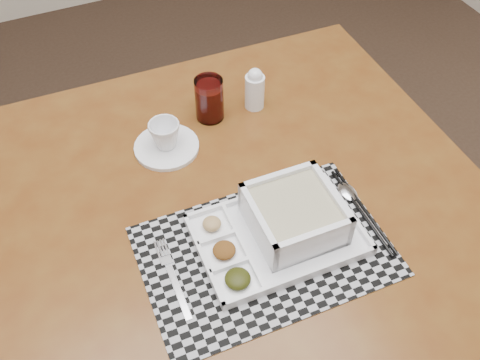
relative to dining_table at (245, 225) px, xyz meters
name	(u,v)px	position (x,y,z in m)	size (l,w,h in m)	color
dining_table	(245,225)	(0.00, 0.00, 0.00)	(1.07, 1.07, 0.78)	#582910
placemat	(265,251)	(-0.02, -0.13, 0.08)	(0.48, 0.32, 0.00)	#A2A3AA
serving_tray	(287,223)	(0.04, -0.11, 0.12)	(0.33, 0.23, 0.09)	white
fork	(172,276)	(-0.20, -0.11, 0.08)	(0.02, 0.19, 0.00)	silver
spoon	(351,196)	(0.21, -0.08, 0.09)	(0.04, 0.18, 0.01)	silver
chopsticks	(363,211)	(0.21, -0.13, 0.09)	(0.02, 0.24, 0.01)	black
saucer	(167,147)	(-0.10, 0.22, 0.09)	(0.15, 0.15, 0.01)	white
cup	(165,135)	(-0.10, 0.22, 0.12)	(0.07, 0.07, 0.07)	white
juice_glass	(209,100)	(0.03, 0.28, 0.13)	(0.07, 0.07, 0.11)	white
creamer_bottle	(255,89)	(0.15, 0.27, 0.13)	(0.05, 0.05, 0.11)	white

